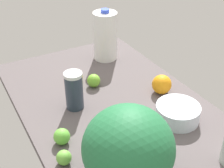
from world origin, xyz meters
TOP-DOWN VIEW (x-y plane):
  - countertop at (0.00, 0.00)cm, footprint 120.00×76.00cm
  - watermelon at (-39.12, 16.19)cm, footprint 28.57×28.57cm
  - mixing_bowl at (-22.87, -17.57)cm, footprint 17.79×17.79cm
  - milk_jug at (39.64, -17.98)cm, footprint 12.84×12.84cm
  - shaker_bottle at (5.30, 15.23)cm, footprint 7.76×7.76cm
  - lime_beside_bowl at (-13.03, 28.37)cm, footprint 6.18×6.18cm
  - lime_far_back at (-22.85, 31.52)cm, footprint 5.32×5.32cm
  - lemon_near_front at (24.19, 6.18)cm, footprint 6.03×6.03cm
  - lime_by_jug at (16.33, 0.80)cm, footprint 6.31×6.31cm
  - orange_loose at (-3.71, -23.88)cm, footprint 8.98×8.98cm

SIDE VIEW (x-z plane):
  - countertop at x=0.00cm, z-range 0.00..3.00cm
  - lime_far_back at x=-22.85cm, z-range 3.00..8.32cm
  - lemon_near_front at x=24.19cm, z-range 3.00..9.03cm
  - lime_beside_bowl at x=-13.03cm, z-range 3.00..9.18cm
  - lime_by_jug at x=16.33cm, z-range 3.00..9.31cm
  - mixing_bowl at x=-22.87cm, z-range 3.00..9.81cm
  - orange_loose at x=-3.71cm, z-range 3.00..11.98cm
  - shaker_bottle at x=5.30cm, z-range 3.04..20.01cm
  - milk_jug at x=39.64cm, z-range 2.22..30.10cm
  - watermelon at x=-39.12cm, z-range 3.00..30.01cm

